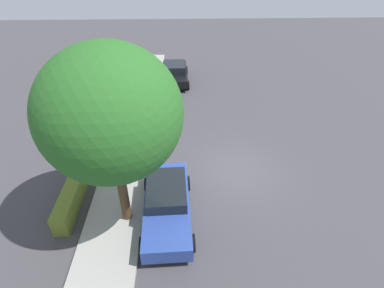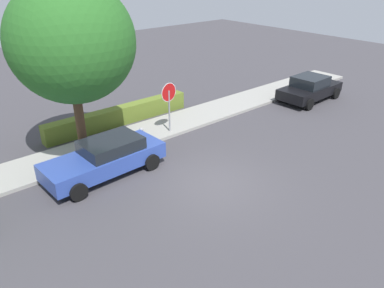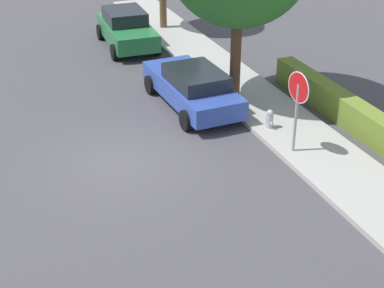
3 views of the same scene
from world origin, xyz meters
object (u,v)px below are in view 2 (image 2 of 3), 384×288
object	(u,v)px
parked_car_black	(310,88)
stop_sign	(169,99)
fire_hydrant	(141,135)
street_tree_mid_block	(72,42)
parked_car_blue	(106,157)

from	to	relation	value
parked_car_black	stop_sign	bearing A→B (deg)	170.70
stop_sign	fire_hydrant	bearing A→B (deg)	177.17
street_tree_mid_block	parked_car_blue	bearing A→B (deg)	-88.33
stop_sign	parked_car_black	world-z (taller)	stop_sign
parked_car_blue	street_tree_mid_block	size ratio (longest dim) A/B	0.66
parked_car_blue	parked_car_black	xyz separation A→B (m)	(12.99, -0.08, 0.00)
stop_sign	parked_car_blue	distance (m)	4.37
stop_sign	parked_car_black	distance (m)	9.13
parked_car_blue	fire_hydrant	distance (m)	2.93
parked_car_blue	fire_hydrant	size ratio (longest dim) A/B	6.40
stop_sign	parked_car_black	xyz separation A→B (m)	(8.96, -1.47, -0.99)
parked_car_blue	fire_hydrant	bearing A→B (deg)	30.05
stop_sign	street_tree_mid_block	world-z (taller)	street_tree_mid_block
fire_hydrant	stop_sign	bearing A→B (deg)	-2.83
stop_sign	street_tree_mid_block	xyz separation A→B (m)	(-4.07, 0.15, 3.00)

